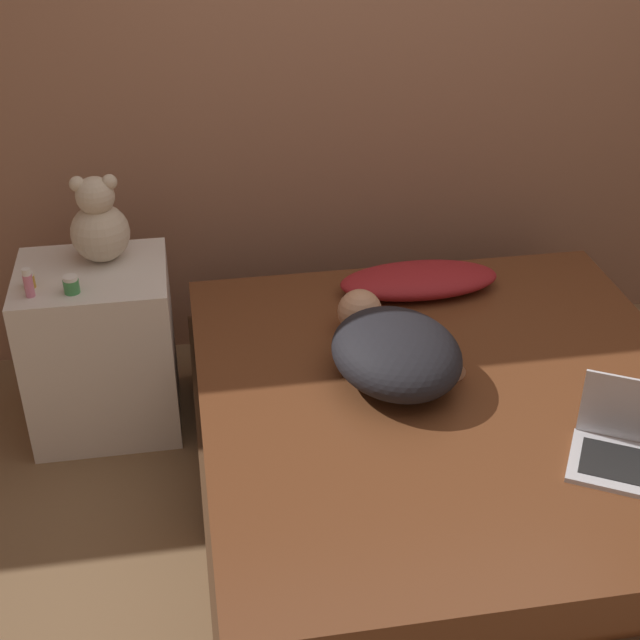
# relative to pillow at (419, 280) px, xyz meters

# --- Properties ---
(ground_plane) EXTENTS (12.00, 12.00, 0.00)m
(ground_plane) POSITION_rel_pillow_xyz_m (-0.05, -0.66, -0.51)
(ground_plane) COLOR brown
(wall_back) EXTENTS (8.00, 0.06, 2.60)m
(wall_back) POSITION_rel_pillow_xyz_m (-0.05, 0.52, 0.79)
(wall_back) COLOR #996B51
(wall_back) RESTS_ON ground_plane
(bed) EXTENTS (1.70, 1.81, 0.46)m
(bed) POSITION_rel_pillow_xyz_m (-0.05, -0.66, -0.29)
(bed) COLOR #4C331E
(bed) RESTS_ON ground_plane
(nightstand) EXTENTS (0.54, 0.48, 0.66)m
(nightstand) POSITION_rel_pillow_xyz_m (-1.23, -0.00, -0.18)
(nightstand) COLOR silver
(nightstand) RESTS_ON ground_plane
(pillow) EXTENTS (0.62, 0.27, 0.10)m
(pillow) POSITION_rel_pillow_xyz_m (0.00, 0.00, 0.00)
(pillow) COLOR maroon
(pillow) RESTS_ON bed
(person_lying) EXTENTS (0.50, 0.68, 0.21)m
(person_lying) POSITION_rel_pillow_xyz_m (-0.23, -0.53, 0.05)
(person_lying) COLOR black
(person_lying) RESTS_ON bed
(laptop) EXTENTS (0.42, 0.38, 0.25)m
(laptop) POSITION_rel_pillow_xyz_m (0.36, -1.08, 0.00)
(laptop) COLOR silver
(laptop) RESTS_ON bed
(teddy_bear) EXTENTS (0.21, 0.21, 0.33)m
(teddy_bear) POSITION_rel_pillow_xyz_m (-1.18, 0.09, 0.29)
(teddy_bear) COLOR beige
(teddy_bear) RESTS_ON nightstand
(bottle_green) EXTENTS (0.05, 0.05, 0.06)m
(bottle_green) POSITION_rel_pillow_xyz_m (-1.28, -0.14, 0.18)
(bottle_green) COLOR #3D8E4C
(bottle_green) RESTS_ON nightstand
(bottle_amber) EXTENTS (0.04, 0.04, 0.06)m
(bottle_amber) POSITION_rel_pillow_xyz_m (-1.43, -0.08, 0.18)
(bottle_amber) COLOR gold
(bottle_amber) RESTS_ON nightstand
(bottle_pink) EXTENTS (0.03, 0.03, 0.11)m
(bottle_pink) POSITION_rel_pillow_xyz_m (-1.42, -0.15, 0.20)
(bottle_pink) COLOR pink
(bottle_pink) RESTS_ON nightstand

